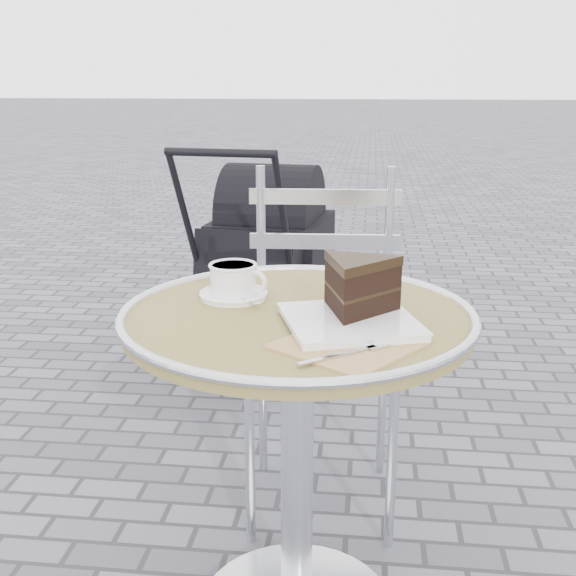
# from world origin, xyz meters

# --- Properties ---
(cafe_table) EXTENTS (0.72, 0.72, 0.74)m
(cafe_table) POSITION_xyz_m (0.00, 0.00, 0.57)
(cafe_table) COLOR silver
(cafe_table) RESTS_ON ground
(cappuccino_set) EXTENTS (0.15, 0.15, 0.07)m
(cappuccino_set) POSITION_xyz_m (-0.15, 0.09, 0.76)
(cappuccino_set) COLOR white
(cappuccino_set) RESTS_ON cafe_table
(cake_plate_set) EXTENTS (0.30, 0.40, 0.13)m
(cake_plate_set) POSITION_xyz_m (0.12, -0.05, 0.79)
(cake_plate_set) COLOR tan
(cake_plate_set) RESTS_ON cafe_table
(bistro_chair) EXTENTS (0.45, 0.45, 0.95)m
(bistro_chair) POSITION_xyz_m (0.02, 0.55, 0.59)
(bistro_chair) COLOR silver
(bistro_chair) RESTS_ON ground
(baby_stroller) EXTENTS (0.52, 0.96, 0.96)m
(baby_stroller) POSITION_xyz_m (-0.29, 1.56, 0.43)
(baby_stroller) COLOR black
(baby_stroller) RESTS_ON ground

